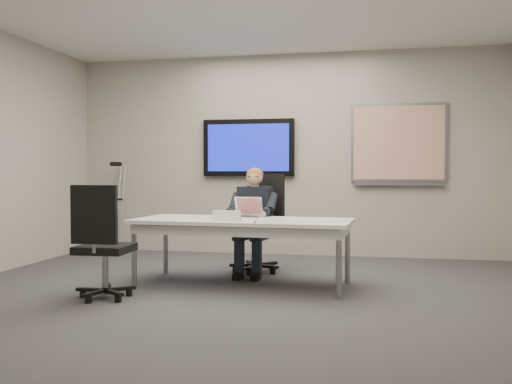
% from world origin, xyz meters
% --- Properties ---
extents(floor, '(6.00, 6.00, 0.02)m').
position_xyz_m(floor, '(0.00, 0.00, 0.00)').
color(floor, '#38383A').
rests_on(floor, ground).
extents(wall_back, '(6.00, 0.02, 2.80)m').
position_xyz_m(wall_back, '(0.00, 3.00, 1.40)').
color(wall_back, '#AAA49A').
rests_on(wall_back, ground).
extents(wall_front, '(6.00, 0.02, 2.80)m').
position_xyz_m(wall_front, '(0.00, -3.00, 1.40)').
color(wall_front, '#AAA49A').
rests_on(wall_front, ground).
extents(conference_table, '(2.25, 1.04, 0.68)m').
position_xyz_m(conference_table, '(-0.08, 0.76, 0.60)').
color(conference_table, white).
rests_on(conference_table, ground).
extents(tv_display, '(1.30, 0.09, 0.80)m').
position_xyz_m(tv_display, '(-0.50, 2.95, 1.50)').
color(tv_display, black).
rests_on(tv_display, wall_back).
extents(whiteboard, '(1.25, 0.08, 1.10)m').
position_xyz_m(whiteboard, '(1.55, 2.97, 1.53)').
color(whiteboard, gray).
rests_on(whiteboard, wall_back).
extents(office_chair_far, '(0.71, 0.71, 1.14)m').
position_xyz_m(office_chair_far, '(-0.08, 1.57, 0.35)').
color(office_chair_far, black).
rests_on(office_chair_far, ground).
extents(office_chair_near, '(0.52, 0.52, 1.04)m').
position_xyz_m(office_chair_near, '(-1.17, -0.14, 0.33)').
color(office_chair_near, black).
rests_on(office_chair_near, ground).
extents(seated_person, '(0.40, 0.68, 1.21)m').
position_xyz_m(seated_person, '(-0.10, 1.33, 0.49)').
color(seated_person, '#1F2734').
rests_on(seated_person, office_chair_far).
extents(crutch, '(0.18, 0.58, 1.37)m').
position_xyz_m(crutch, '(-2.38, 2.80, 0.67)').
color(crutch, '#A2A5AA').
rests_on(crutch, ground).
extents(laptop, '(0.33, 0.32, 0.22)m').
position_xyz_m(laptop, '(-0.07, 0.95, 0.73)').
color(laptop, silver).
rests_on(laptop, conference_table).
extents(name_tent, '(0.27, 0.08, 0.11)m').
position_xyz_m(name_tent, '(-0.17, 0.47, 0.73)').
color(name_tent, white).
rests_on(name_tent, conference_table).
extents(pen, '(0.03, 0.14, 0.01)m').
position_xyz_m(pen, '(0.12, 0.42, 0.68)').
color(pen, black).
rests_on(pen, conference_table).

